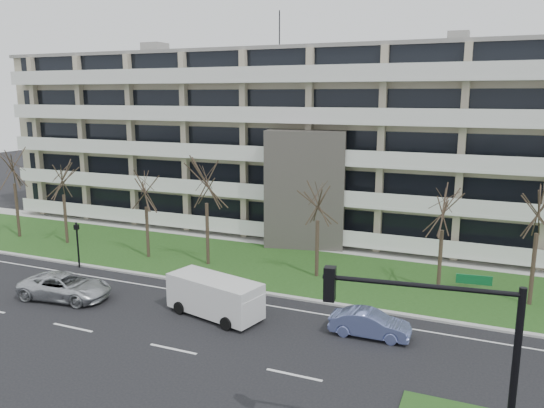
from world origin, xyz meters
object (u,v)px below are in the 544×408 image
at_px(white_van, 216,294).
at_px(pedestrian_signal, 77,239).
at_px(blue_sedan, 370,324).
at_px(traffic_signal, 446,350).
at_px(silver_pickup, 65,286).

bearing_deg(white_van, pedestrian_signal, 178.18).
height_order(blue_sedan, white_van, white_van).
xyz_separation_m(blue_sedan, traffic_signal, (4.09, -8.98, 3.67)).
relative_size(white_van, traffic_signal, 0.85).
bearing_deg(pedestrian_signal, white_van, -23.57).
bearing_deg(pedestrian_signal, traffic_signal, -33.24).
relative_size(silver_pickup, pedestrian_signal, 1.68).
distance_m(blue_sedan, white_van, 8.17).
distance_m(silver_pickup, white_van, 9.30).
xyz_separation_m(silver_pickup, blue_sedan, (17.33, 1.97, -0.09)).
relative_size(blue_sedan, pedestrian_signal, 1.24).
height_order(blue_sedan, pedestrian_signal, pedestrian_signal).
relative_size(blue_sedan, traffic_signal, 0.59).
bearing_deg(white_van, silver_pickup, -158.71).
xyz_separation_m(blue_sedan, white_van, (-8.11, -0.77, 0.60)).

